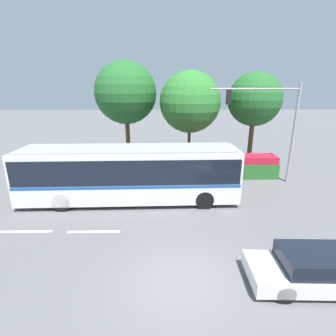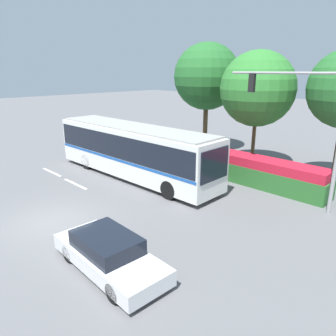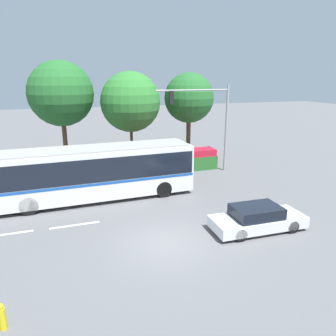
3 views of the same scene
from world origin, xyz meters
TOP-DOWN VIEW (x-y plane):
  - ground_plane at (0.00, 0.00)m, footprint 140.00×140.00m
  - city_bus at (-2.42, 6.46)m, footprint 12.20×2.80m
  - sedan_foreground at (4.55, -0.25)m, footprint 4.60×1.92m
  - traffic_light_pole at (6.71, 9.41)m, footprint 5.74×0.24m
  - flowering_hedge at (3.72, 10.57)m, footprint 8.05×1.48m
  - street_tree_left at (-3.60, 14.89)m, footprint 5.11×5.11m
  - street_tree_centre at (1.63, 13.53)m, footprint 4.82×4.82m
  - street_tree_right at (6.85, 13.81)m, footprint 4.27×4.27m
  - fire_hydrant at (-6.11, -3.20)m, footprint 0.22×0.22m
  - lane_stripe_near at (-3.71, 3.14)m, footprint 2.40×0.16m
  - lane_stripe_mid at (-6.84, 3.20)m, footprint 2.40×0.16m

SIDE VIEW (x-z plane):
  - ground_plane at x=0.00m, z-range 0.00..0.00m
  - lane_stripe_near at x=-3.71m, z-range 0.00..0.01m
  - lane_stripe_mid at x=-6.84m, z-range 0.00..0.01m
  - fire_hydrant at x=-6.11m, z-range -0.02..0.84m
  - sedan_foreground at x=4.55m, z-range -0.03..1.19m
  - flowering_hedge at x=3.72m, z-range -0.01..1.58m
  - city_bus at x=-2.42m, z-range 0.22..3.39m
  - traffic_light_pole at x=6.71m, z-range 1.08..7.68m
  - street_tree_centre at x=1.63m, z-range 1.39..9.00m
  - street_tree_right at x=6.85m, z-range 1.61..9.14m
  - street_tree_left at x=-3.60m, z-range 1.64..10.07m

